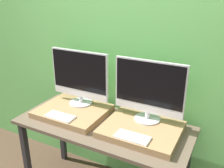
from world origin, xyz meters
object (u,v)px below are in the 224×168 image
at_px(keyboard_left, 60,116).
at_px(keyboard_right, 132,137).
at_px(monitor_right, 149,90).
at_px(monitor_left, 80,77).

bearing_deg(keyboard_left, keyboard_right, 0.00).
xyz_separation_m(keyboard_left, monitor_right, (0.67, 0.31, 0.26)).
height_order(keyboard_left, keyboard_right, same).
bearing_deg(monitor_left, monitor_right, 0.00).
relative_size(monitor_left, keyboard_left, 2.25).
bearing_deg(keyboard_right, monitor_right, 90.00).
distance_m(monitor_left, keyboard_left, 0.41).
height_order(keyboard_left, monitor_right, monitor_right).
xyz_separation_m(keyboard_left, keyboard_right, (0.67, 0.00, 0.00)).
bearing_deg(keyboard_left, monitor_right, 24.90).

